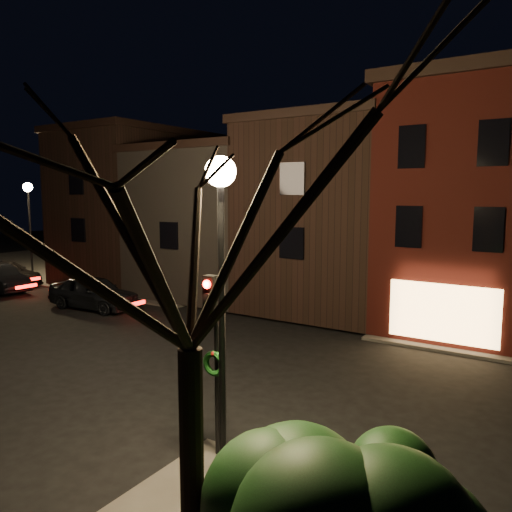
{
  "coord_description": "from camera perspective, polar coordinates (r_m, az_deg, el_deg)",
  "views": [
    {
      "loc": [
        12.01,
        -13.76,
        5.88
      ],
      "look_at": [
        0.44,
        4.19,
        3.2
      ],
      "focal_mm": 35.0,
      "sensor_mm": 36.0,
      "label": 1
    }
  ],
  "objects": [
    {
      "name": "row_building_c",
      "position": [
        34.85,
        -13.13,
        5.66
      ],
      "size": [
        7.3,
        10.3,
        9.9
      ],
      "color": "black",
      "rests_on": "ground"
    },
    {
      "name": "parked_car_a",
      "position": [
        26.93,
        -18.08,
        -3.97
      ],
      "size": [
        5.14,
        2.41,
        1.7
      ],
      "primitive_type": "imported",
      "rotation": [
        0.0,
        0.0,
        1.65
      ],
      "color": "black",
      "rests_on": "ground"
    },
    {
      "name": "street_lamp_far",
      "position": [
        36.88,
        -24.55,
        5.42
      ],
      "size": [
        0.6,
        0.6,
        6.48
      ],
      "color": "black",
      "rests_on": "sidewalk_far_left"
    },
    {
      "name": "bare_tree_right",
      "position": [
        6.93,
        -7.91,
        9.28
      ],
      "size": [
        6.4,
        6.4,
        8.5
      ],
      "color": "black",
      "rests_on": "sidewalk_near_right"
    },
    {
      "name": "parked_car_c",
      "position": [
        36.06,
        -26.66,
        -1.78
      ],
      "size": [
        5.4,
        2.67,
        1.51
      ],
      "primitive_type": "imported",
      "rotation": [
        0.0,
        0.0,
        1.68
      ],
      "color": "black",
      "rests_on": "ground"
    },
    {
      "name": "row_building_a",
      "position": [
        26.46,
        9.4,
        4.79
      ],
      "size": [
        7.3,
        10.3,
        9.4
      ],
      "color": "black",
      "rests_on": "ground"
    },
    {
      "name": "row_building_b",
      "position": [
        30.1,
        -3.41,
        4.2
      ],
      "size": [
        7.8,
        10.3,
        8.4
      ],
      "color": "black",
      "rests_on": "ground"
    },
    {
      "name": "sidewalk_far_left",
      "position": [
        46.88,
        -10.59,
        -0.1
      ],
      "size": [
        30.0,
        30.0,
        0.12
      ],
      "primitive_type": "cube",
      "color": "#2D2B28",
      "rests_on": "ground"
    },
    {
      "name": "corner_building",
      "position": [
        23.58,
        23.11,
        5.42
      ],
      "size": [
        6.5,
        8.5,
        10.5
      ],
      "color": "#3E0F0B",
      "rests_on": "ground"
    },
    {
      "name": "traffic_signal",
      "position": [
        10.89,
        -4.9,
        -9.26
      ],
      "size": [
        0.58,
        0.38,
        4.05
      ],
      "color": "black",
      "rests_on": "sidewalk_near_right"
    },
    {
      "name": "street_lamp_near",
      "position": [
        9.72,
        -4.02,
        3.0
      ],
      "size": [
        0.6,
        0.6,
        6.48
      ],
      "color": "black",
      "rests_on": "sidewalk_near_right"
    },
    {
      "name": "ground",
      "position": [
        19.19,
        -8.06,
        -10.77
      ],
      "size": [
        120.0,
        120.0,
        0.0
      ],
      "primitive_type": "plane",
      "color": "black",
      "rests_on": "ground"
    }
  ]
}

